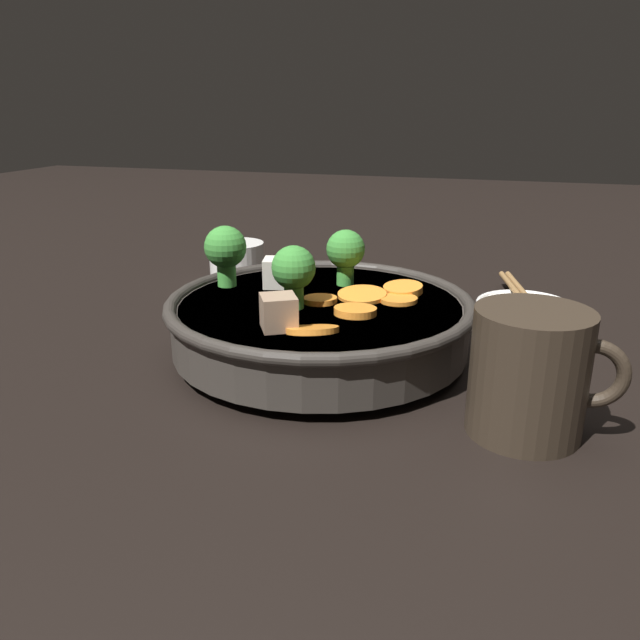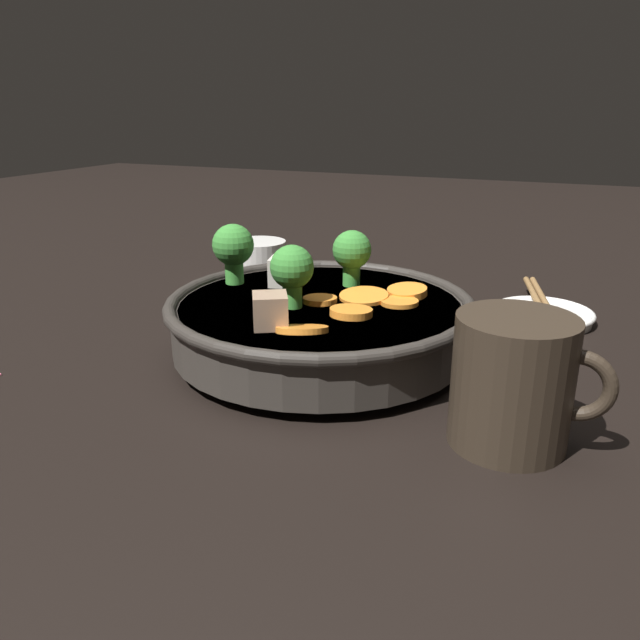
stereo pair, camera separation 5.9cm
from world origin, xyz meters
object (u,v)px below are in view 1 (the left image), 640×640
at_px(side_saucer, 525,307).
at_px(dark_mug, 531,373).
at_px(stirfry_bowl, 319,317).
at_px(tea_cup, 237,261).
at_px(chopsticks_pair, 526,300).

height_order(side_saucer, dark_mug, dark_mug).
bearing_deg(stirfry_bowl, tea_cup, 129.32).
bearing_deg(dark_mug, stirfry_bowl, 152.92).
distance_m(tea_cup, chopsticks_pair, 0.38).
bearing_deg(tea_cup, side_saucer, -5.87).
bearing_deg(stirfry_bowl, side_saucer, 44.77).
xyz_separation_m(stirfry_bowl, tea_cup, (-0.19, 0.23, -0.01)).
relative_size(stirfry_bowl, side_saucer, 2.62).
height_order(dark_mug, chopsticks_pair, dark_mug).
xyz_separation_m(stirfry_bowl, side_saucer, (0.19, 0.19, -0.03)).
height_order(stirfry_bowl, dark_mug, stirfry_bowl).
bearing_deg(side_saucer, dark_mug, -90.36).
relative_size(stirfry_bowl, chopsticks_pair, 1.29).
xyz_separation_m(side_saucer, chopsticks_pair, (0.00, -0.00, 0.01)).
bearing_deg(tea_cup, dark_mug, -40.83).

